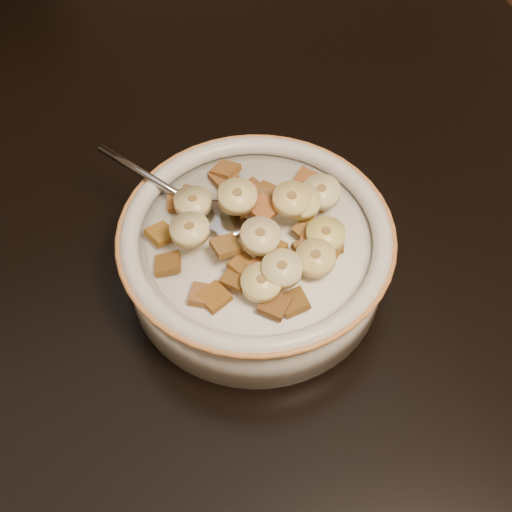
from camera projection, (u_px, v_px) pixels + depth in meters
name	position (u px, v px, depth m)	size (l,w,h in m)	color
cereal_bowl	(256.00, 259.00, 0.60)	(0.22, 0.22, 0.05)	silver
milk	(256.00, 240.00, 0.58)	(0.18, 0.18, 0.00)	white
spoon	(220.00, 220.00, 0.59)	(0.04, 0.05, 0.01)	#96979F
cereal_square_0	(262.00, 269.00, 0.55)	(0.02, 0.02, 0.01)	brown
cereal_square_1	(194.00, 210.00, 0.58)	(0.02, 0.02, 0.01)	olive
cereal_square_2	(203.00, 295.00, 0.54)	(0.02, 0.02, 0.01)	#9A6533
cereal_square_3	(226.00, 246.00, 0.55)	(0.02, 0.02, 0.01)	brown
cereal_square_4	(274.00, 305.00, 0.53)	(0.02, 0.02, 0.01)	brown
cereal_square_5	(226.00, 170.00, 0.61)	(0.02, 0.02, 0.01)	brown
cereal_square_6	(265.00, 194.00, 0.59)	(0.02, 0.02, 0.01)	brown
cereal_square_7	(191.00, 197.00, 0.60)	(0.02, 0.02, 0.01)	brown
cereal_square_8	(247.00, 203.00, 0.57)	(0.02, 0.02, 0.01)	brown
cereal_square_9	(301.00, 262.00, 0.55)	(0.02, 0.02, 0.01)	#915924
cereal_square_10	(161.00, 234.00, 0.57)	(0.02, 0.02, 0.01)	brown
cereal_square_11	(261.00, 199.00, 0.58)	(0.02, 0.02, 0.01)	brown
cereal_square_12	(255.00, 197.00, 0.59)	(0.02, 0.02, 0.01)	brown
cereal_square_13	(312.00, 245.00, 0.56)	(0.02, 0.02, 0.01)	#93572D
cereal_square_14	(223.00, 177.00, 0.61)	(0.02, 0.02, 0.01)	brown
cereal_square_15	(309.00, 229.00, 0.57)	(0.02, 0.02, 0.01)	olive
cereal_square_16	(327.00, 250.00, 0.56)	(0.02, 0.02, 0.01)	olive
cereal_square_17	(319.00, 197.00, 0.59)	(0.02, 0.02, 0.01)	brown
cereal_square_18	(328.00, 243.00, 0.57)	(0.02, 0.02, 0.01)	brown
cereal_square_19	(168.00, 264.00, 0.56)	(0.02, 0.02, 0.01)	brown
cereal_square_20	(263.00, 209.00, 0.57)	(0.02, 0.02, 0.01)	brown
cereal_square_21	(294.00, 302.00, 0.54)	(0.02, 0.02, 0.01)	brown
cereal_square_22	(307.00, 180.00, 0.61)	(0.02, 0.02, 0.01)	brown
cereal_square_23	(251.00, 190.00, 0.59)	(0.02, 0.02, 0.01)	brown
cereal_square_24	(179.00, 200.00, 0.59)	(0.02, 0.02, 0.01)	brown
cereal_square_25	(244.00, 267.00, 0.55)	(0.02, 0.02, 0.01)	#996124
cereal_square_26	(214.00, 297.00, 0.54)	(0.02, 0.02, 0.01)	brown
cereal_square_27	(237.00, 278.00, 0.54)	(0.02, 0.02, 0.01)	brown
cereal_square_28	(271.00, 249.00, 0.55)	(0.02, 0.02, 0.01)	brown
cereal_square_29	(308.00, 251.00, 0.56)	(0.02, 0.02, 0.01)	brown
banana_slice_0	(326.00, 234.00, 0.56)	(0.03, 0.03, 0.01)	#C7BC5F
banana_slice_1	(282.00, 269.00, 0.53)	(0.03, 0.03, 0.01)	beige
banana_slice_2	(321.00, 192.00, 0.58)	(0.03, 0.03, 0.01)	#FBE69C
banana_slice_3	(261.00, 282.00, 0.53)	(0.03, 0.03, 0.01)	#E9CF74
banana_slice_4	(301.00, 202.00, 0.57)	(0.03, 0.03, 0.01)	#FFF38E
banana_slice_5	(292.00, 199.00, 0.56)	(0.03, 0.03, 0.01)	#DEC06A
banana_slice_6	(315.00, 258.00, 0.54)	(0.03, 0.03, 0.01)	#F6D37F
banana_slice_7	(260.00, 236.00, 0.54)	(0.03, 0.03, 0.01)	#FCE29A
banana_slice_8	(238.00, 196.00, 0.56)	(0.03, 0.03, 0.01)	#F9E792
banana_slice_9	(193.00, 202.00, 0.58)	(0.03, 0.03, 0.01)	#D2BC71
banana_slice_10	(237.00, 197.00, 0.56)	(0.03, 0.03, 0.01)	#FFED9B
banana_slice_11	(190.00, 230.00, 0.55)	(0.03, 0.03, 0.01)	#F0D790
banana_slice_12	(237.00, 195.00, 0.57)	(0.03, 0.03, 0.01)	beige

